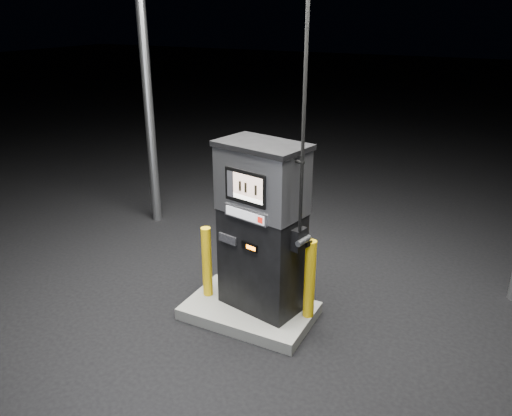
% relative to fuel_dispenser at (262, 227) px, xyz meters
% --- Properties ---
extents(ground, '(80.00, 80.00, 0.00)m').
position_rel_fuel_dispenser_xyz_m(ground, '(-0.12, -0.10, -1.23)').
color(ground, black).
rests_on(ground, ground).
extents(pump_island, '(1.60, 1.00, 0.15)m').
position_rel_fuel_dispenser_xyz_m(pump_island, '(-0.12, -0.10, -1.16)').
color(pump_island, slate).
rests_on(pump_island, ground).
extents(fuel_dispenser, '(1.22, 0.83, 4.38)m').
position_rel_fuel_dispenser_xyz_m(fuel_dispenser, '(0.00, 0.00, 0.00)').
color(fuel_dispenser, black).
rests_on(fuel_dispenser, pump_island).
extents(bollard_left, '(0.13, 0.13, 0.95)m').
position_rel_fuel_dispenser_xyz_m(bollard_left, '(-0.74, -0.10, -0.61)').
color(bollard_left, yellow).
rests_on(bollard_left, pump_island).
extents(bollard_right, '(0.15, 0.15, 1.01)m').
position_rel_fuel_dispenser_xyz_m(bollard_right, '(0.62, 0.05, -0.58)').
color(bollard_right, yellow).
rests_on(bollard_right, pump_island).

